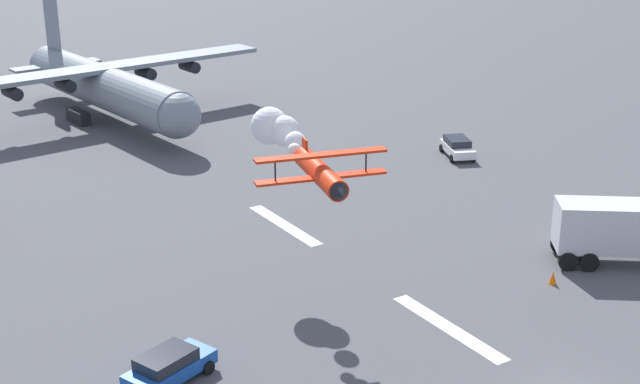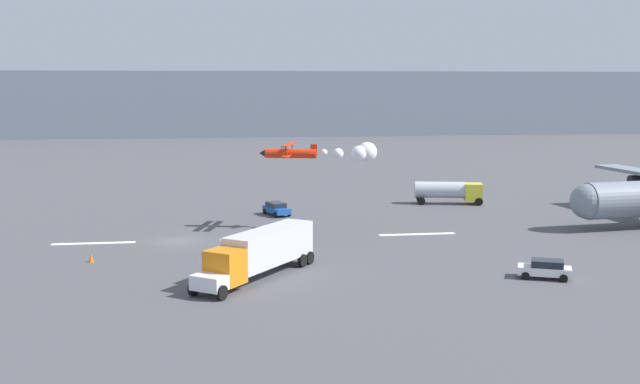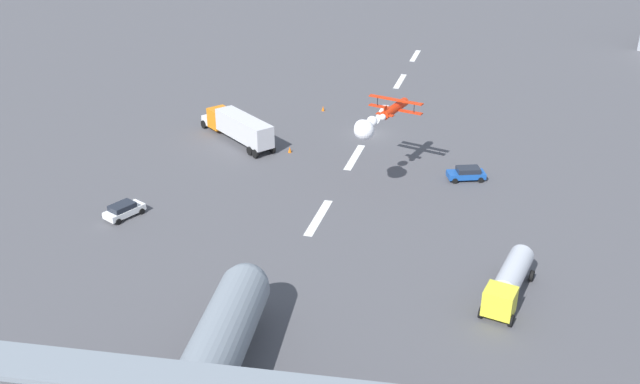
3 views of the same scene
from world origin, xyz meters
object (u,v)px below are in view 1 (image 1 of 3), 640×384
object	(u,v)px
cargo_transport_plane	(111,87)
followme_car_yellow	(457,147)
airport_staff_sedan	(169,366)
traffic_cone_far	(553,278)
stunt_biplane_red	(289,141)

from	to	relation	value
cargo_transport_plane	followme_car_yellow	world-z (taller)	cargo_transport_plane
cargo_transport_plane	airport_staff_sedan	bearing A→B (deg)	163.13
airport_staff_sedan	traffic_cone_far	bearing A→B (deg)	-95.57
airport_staff_sedan	traffic_cone_far	world-z (taller)	airport_staff_sedan
cargo_transport_plane	traffic_cone_far	bearing A→B (deg)	-169.16
followme_car_yellow	airport_staff_sedan	distance (m)	37.99
cargo_transport_plane	airport_staff_sedan	xyz separation A→B (m)	(-43.51, 13.20, -2.53)
cargo_transport_plane	airport_staff_sedan	size ratio (longest dim) A/B	6.93
airport_staff_sedan	stunt_biplane_red	bearing A→B (deg)	-59.21
stunt_biplane_red	traffic_cone_far	world-z (taller)	stunt_biplane_red
cargo_transport_plane	followme_car_yellow	xyz separation A→B (m)	(-24.84, -19.89, -2.53)
cargo_transport_plane	stunt_biplane_red	size ratio (longest dim) A/B	2.58
airport_staff_sedan	traffic_cone_far	size ratio (longest dim) A/B	6.15
stunt_biplane_red	followme_car_yellow	world-z (taller)	stunt_biplane_red
stunt_biplane_red	traffic_cone_far	size ratio (longest dim) A/B	16.53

